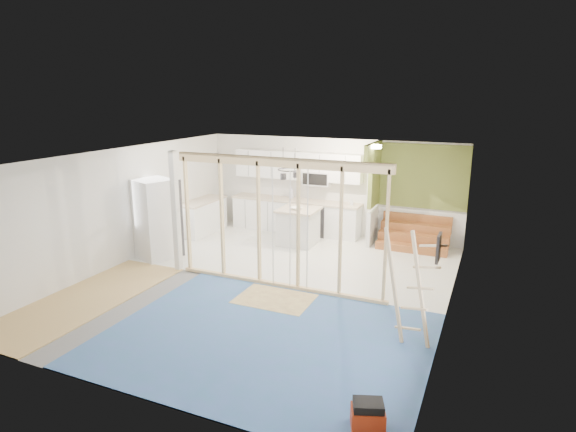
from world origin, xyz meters
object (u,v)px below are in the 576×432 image
at_px(fridge, 155,219).
at_px(island, 298,227).
at_px(toolbox, 368,416).
at_px(ladder, 410,288).

xyz_separation_m(fridge, island, (2.64, 2.25, -0.46)).
bearing_deg(toolbox, fridge, 127.10).
bearing_deg(ladder, toolbox, -73.97).
bearing_deg(ladder, island, 148.75).
distance_m(fridge, toolbox, 7.20).
xyz_separation_m(island, ladder, (3.44, -3.92, 0.44)).
distance_m(fridge, ladder, 6.31).
relative_size(island, ladder, 0.55).
xyz_separation_m(fridge, ladder, (6.09, -1.67, -0.02)).
bearing_deg(ladder, fridge, -177.87).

